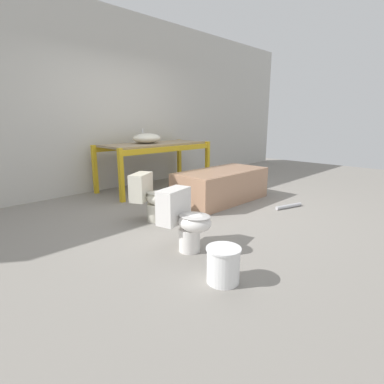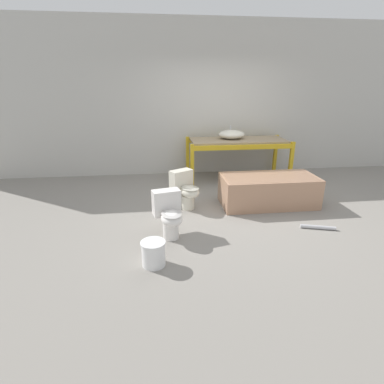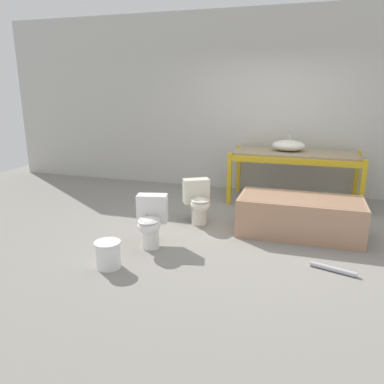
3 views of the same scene
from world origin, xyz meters
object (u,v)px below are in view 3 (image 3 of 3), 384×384
(bathtub_main, at_px, (300,213))
(toilet_near, at_px, (151,220))
(sink_basin, at_px, (288,146))
(bucket_white, at_px, (108,254))
(toilet_far, at_px, (198,200))

(bathtub_main, bearing_deg, toilet_near, -151.32)
(bathtub_main, relative_size, toilet_near, 2.56)
(sink_basin, relative_size, toilet_near, 0.89)
(bucket_white, bearing_deg, bathtub_main, 39.63)
(toilet_near, xyz_separation_m, toilet_far, (0.32, 0.95, 0.00))
(toilet_far, xyz_separation_m, bucket_white, (-0.53, -1.62, -0.18))
(sink_basin, height_order, toilet_far, sink_basin)
(sink_basin, bearing_deg, bucket_white, -117.67)
(bathtub_main, distance_m, bucket_white, 2.50)
(toilet_near, relative_size, bucket_white, 2.08)
(bucket_white, bearing_deg, toilet_far, 71.82)
(sink_basin, xyz_separation_m, bathtub_main, (0.28, -1.55, -0.66))
(sink_basin, height_order, bathtub_main, sink_basin)
(sink_basin, relative_size, toilet_far, 0.89)
(bathtub_main, bearing_deg, bucket_white, -140.11)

